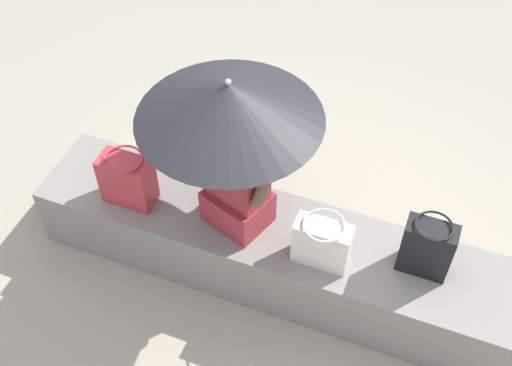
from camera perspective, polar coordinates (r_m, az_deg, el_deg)
The scene contains 7 objects.
ground_plane at distance 4.03m, azimuth 1.49°, elevation -7.99°, with size 14.00×14.00×0.00m, color #9E9384.
stone_bench at distance 3.85m, azimuth 1.55°, elevation -6.13°, with size 2.89×0.57×0.45m, color gray.
person_seated at distance 3.42m, azimuth -1.74°, elevation 0.88°, with size 0.51×0.38×0.90m.
parasol at distance 3.15m, azimuth -2.42°, elevation 7.25°, with size 0.97×0.97×0.98m.
handbag_black at distance 3.77m, azimuth -11.39°, elevation 0.31°, with size 0.31×0.23×0.34m.
tote_bag_canvas at distance 3.48m, azimuth 15.00°, elevation -5.58°, with size 0.27×0.20×0.37m.
shoulder_bag_spare at distance 3.44m, azimuth 5.90°, elevation -5.31°, with size 0.31×0.23×0.31m.
Camera 1 is at (-0.72, 2.14, 3.34)m, focal length 44.88 mm.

